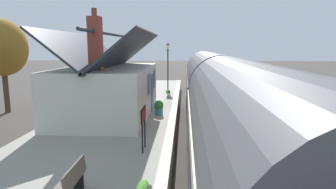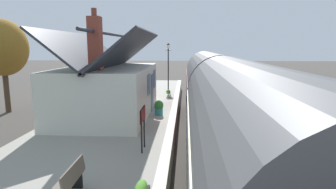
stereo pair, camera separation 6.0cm
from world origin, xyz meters
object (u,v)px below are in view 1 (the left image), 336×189
object	(u,v)px
planter_under_sign	(159,107)
planter_by_door	(146,84)
bench_near_building	(144,90)
planter_edge_far	(116,83)
station_building	(109,89)
station_sign_board	(143,118)
planter_bench_right	(153,82)
train	(245,149)
bench_platform_end	(70,181)
tree_mid_background	(2,48)
lamp_post_platform	(168,58)
planter_corner_building	(168,94)

from	to	relation	value
planter_under_sign	planter_by_door	xyz separation A→B (m)	(9.42, 1.97, -0.01)
bench_near_building	planter_edge_far	size ratio (longest dim) A/B	1.69
bench_near_building	planter_edge_far	bearing A→B (deg)	35.39
planter_by_door	station_building	bearing A→B (deg)	175.65
bench_near_building	station_sign_board	distance (m)	11.02
planter_by_door	planter_bench_right	xyz separation A→B (m)	(2.38, -0.30, -0.04)
planter_by_door	station_sign_board	size ratio (longest dim) A/B	0.49
train	bench_platform_end	distance (m)	4.27
station_building	planter_bench_right	size ratio (longest dim) A/B	11.25
station_building	station_sign_board	xyz separation A→B (m)	(-5.18, -2.64, -0.26)
bench_near_building	planter_by_door	distance (m)	3.82
train	planter_bench_right	world-z (taller)	train
bench_near_building	tree_mid_background	size ratio (longest dim) A/B	0.22
train	lamp_post_platform	world-z (taller)	lamp_post_platform
station_building	tree_mid_background	distance (m)	9.81
bench_platform_end	planter_under_sign	xyz separation A→B (m)	(8.67, -1.34, -0.06)
train	planter_by_door	size ratio (longest dim) A/B	39.68
train	station_building	bearing A→B (deg)	34.07
planter_corner_building	lamp_post_platform	world-z (taller)	lamp_post_platform
tree_mid_background	planter_by_door	bearing A→B (deg)	-60.51
planter_under_sign	planter_corner_building	bearing A→B (deg)	-1.97
planter_by_door	bench_platform_end	bearing A→B (deg)	-178.00
station_building	lamp_post_platform	bearing A→B (deg)	-15.54
planter_edge_far	planter_by_door	distance (m)	2.87
train	lamp_post_platform	xyz separation A→B (m)	(17.65, 2.91, 1.51)
bench_near_building	planter_corner_building	bearing A→B (deg)	-98.92
train	bench_near_building	bearing A→B (deg)	17.82
planter_edge_far	planter_under_sign	world-z (taller)	planter_edge_far
planter_under_sign	lamp_post_platform	size ratio (longest dim) A/B	0.21
planter_edge_far	lamp_post_platform	size ratio (longest dim) A/B	0.21
bench_near_building	tree_mid_background	distance (m)	10.24
station_sign_board	bench_near_building	bearing A→B (deg)	8.17
station_building	planter_bench_right	distance (m)	11.99
lamp_post_platform	station_sign_board	distance (m)	14.72
bench_near_building	planter_bench_right	distance (m)	6.19
bench_platform_end	planter_edge_far	xyz separation A→B (m)	(18.72, 3.43, -0.03)
train	station_building	size ratio (longest dim) A/B	3.84
bench_near_building	station_sign_board	bearing A→B (deg)	-171.83
bench_near_building	planter_under_sign	bearing A→B (deg)	-163.89
planter_corner_building	planter_bench_right	xyz separation A→B (m)	(6.47, 1.86, 0.08)
station_building	station_sign_board	world-z (taller)	station_building
bench_platform_end	planter_bench_right	distance (m)	20.48
planter_by_door	station_sign_board	world-z (taller)	station_sign_board
planter_under_sign	tree_mid_background	distance (m)	12.42
station_building	planter_corner_building	world-z (taller)	station_building
planter_by_door	tree_mid_background	xyz separation A→B (m)	(-5.26, 9.30, 3.17)
station_sign_board	tree_mid_background	world-z (taller)	tree_mid_background
train	planter_under_sign	xyz separation A→B (m)	(8.29, 2.85, -0.82)
bench_near_building	station_sign_board	size ratio (longest dim) A/B	0.90
planter_under_sign	station_building	bearing A→B (deg)	92.04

